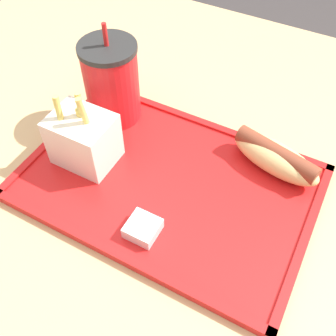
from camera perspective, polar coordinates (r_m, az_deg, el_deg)
The scene contains 7 objects.
ground_plane at distance 1.29m, azimuth -1.05°, elevation -22.44°, with size 8.00×8.00×0.00m, color #383333.
dining_table at distance 0.93m, azimuth -1.39°, elevation -15.44°, with size 1.17×1.00×0.77m.
food_tray at distance 0.58m, azimuth -0.00°, elevation -2.18°, with size 0.42×0.28×0.01m.
soda_cup at distance 0.64m, azimuth -8.18°, elevation 12.24°, with size 0.09×0.09×0.17m.
hot_dog_far at distance 0.60m, azimuth 15.35°, elevation 1.55°, with size 0.15×0.08×0.04m.
fries_carton at distance 0.59m, azimuth -12.15°, elevation 4.19°, with size 0.09×0.07×0.12m.
sauce_cup_mayo at distance 0.52m, azimuth -3.68°, elevation -8.67°, with size 0.04×0.04×0.02m.
Camera 1 is at (0.20, -0.33, 1.24)m, focal length 42.00 mm.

